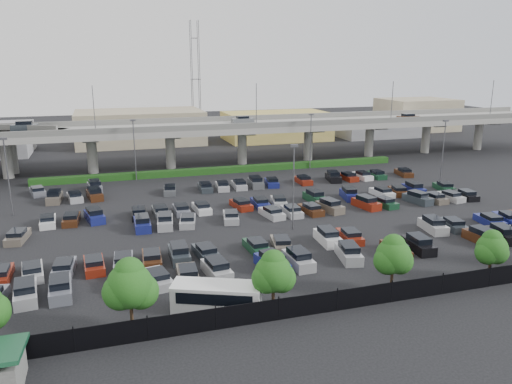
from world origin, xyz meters
TOP-DOWN VIEW (x-y plane):
  - ground at (0.00, 0.00)m, footprint 280.00×280.00m
  - overpass at (-0.25, 32.01)m, footprint 150.00×13.00m
  - hedge at (0.00, 25.00)m, footprint 66.00×1.60m
  - fence at (-0.05, -28.00)m, footprint 70.00×0.10m
  - tree_row at (0.70, -26.53)m, footprint 65.07×3.66m
  - shuttle_bus at (-13.25, -25.07)m, footprint 7.57×5.13m
  - parked_cars at (-0.60, -3.96)m, footprint 63.26×41.70m
  - light_poles at (-4.13, 2.00)m, footprint 66.90×48.38m
  - distant_buildings at (12.38, 61.81)m, footprint 138.00×24.00m
  - comm_tower at (4.00, 74.00)m, footprint 2.40×2.40m

SIDE VIEW (x-z plane):
  - ground at x=0.00m, z-range 0.00..0.00m
  - hedge at x=0.00m, z-range 0.00..1.10m
  - parked_cars at x=-0.60m, z-range -0.22..1.45m
  - fence at x=-0.05m, z-range -0.10..1.90m
  - shuttle_bus at x=-13.25m, z-range 0.10..2.41m
  - tree_row at x=0.70m, z-range 0.55..6.49m
  - distant_buildings at x=12.38m, z-range -0.76..8.24m
  - light_poles at x=-4.13m, z-range 1.09..11.39m
  - overpass at x=-0.25m, z-range -0.93..14.87m
  - comm_tower at x=4.00m, z-range 0.61..30.61m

